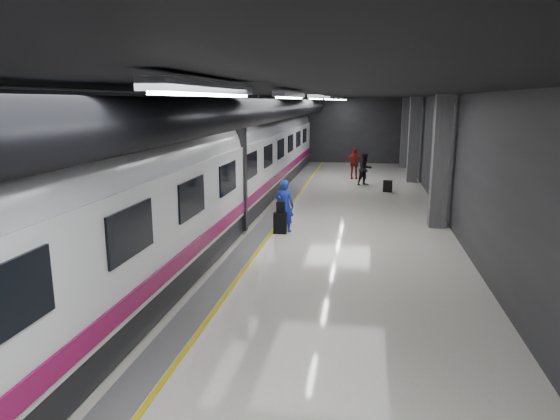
{
  "coord_description": "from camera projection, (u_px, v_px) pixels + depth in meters",
  "views": [
    {
      "loc": [
        2.03,
        -15.51,
        4.28
      ],
      "look_at": [
        -0.17,
        -2.65,
        1.42
      ],
      "focal_mm": 32.0,
      "sensor_mm": 36.0,
      "label": 1
    }
  ],
  "objects": [
    {
      "name": "suitcase_far",
      "position": [
        388.0,
        186.0,
        23.91
      ],
      "size": [
        0.44,
        0.36,
        0.56
      ],
      "primitive_type": "cube",
      "rotation": [
        0.0,
        0.0,
        -0.33
      ],
      "color": "black",
      "rests_on": "ground"
    },
    {
      "name": "platform_hall",
      "position": [
        295.0,
        124.0,
        16.4
      ],
      "size": [
        10.02,
        40.02,
        4.51
      ],
      "color": "black",
      "rests_on": "ground"
    },
    {
      "name": "traveler_far_b",
      "position": [
        354.0,
        163.0,
        27.85
      ],
      "size": [
        1.07,
        0.54,
        1.75
      ],
      "primitive_type": "imported",
      "rotation": [
        0.0,
        0.0,
        0.12
      ],
      "color": "maroon",
      "rests_on": "ground"
    },
    {
      "name": "suitcase_main",
      "position": [
        280.0,
        223.0,
        16.42
      ],
      "size": [
        0.43,
        0.27,
        0.69
      ],
      "primitive_type": "cube",
      "rotation": [
        0.0,
        0.0,
        0.01
      ],
      "color": "black",
      "rests_on": "ground"
    },
    {
      "name": "train",
      "position": [
        201.0,
        170.0,
        16.28
      ],
      "size": [
        3.05,
        38.0,
        4.05
      ],
      "color": "black",
      "rests_on": "ground"
    },
    {
      "name": "shoulder_bag",
      "position": [
        281.0,
        207.0,
        16.34
      ],
      "size": [
        0.28,
        0.17,
        0.35
      ],
      "primitive_type": "cube",
      "rotation": [
        0.0,
        0.0,
        -0.11
      ],
      "color": "black",
      "rests_on": "suitcase_main"
    },
    {
      "name": "ground",
      "position": [
        299.0,
        236.0,
        16.19
      ],
      "size": [
        40.0,
        40.0,
        0.0
      ],
      "primitive_type": "plane",
      "color": "silver",
      "rests_on": "ground"
    },
    {
      "name": "traveler_main",
      "position": [
        285.0,
        206.0,
        16.54
      ],
      "size": [
        0.69,
        0.5,
        1.76
      ],
      "primitive_type": "imported",
      "rotation": [
        0.0,
        0.0,
        3.01
      ],
      "color": "#1C2FD4",
      "rests_on": "ground"
    },
    {
      "name": "traveler_far_a",
      "position": [
        365.0,
        169.0,
        25.69
      ],
      "size": [
        1.04,
        1.01,
        1.69
      ],
      "primitive_type": "imported",
      "rotation": [
        0.0,
        0.0,
        0.69
      ],
      "color": "black",
      "rests_on": "ground"
    }
  ]
}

